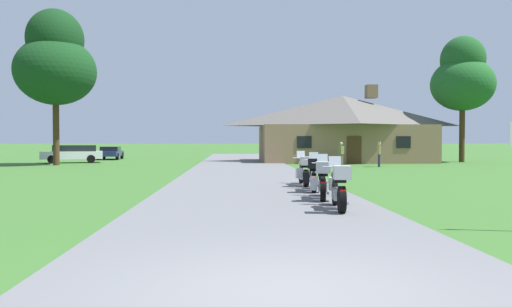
% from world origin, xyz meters
% --- Properties ---
extents(ground_plane, '(500.00, 500.00, 0.00)m').
position_xyz_m(ground_plane, '(0.00, 20.00, 0.00)').
color(ground_plane, '#386628').
extents(asphalt_driveway, '(6.40, 80.00, 0.06)m').
position_xyz_m(asphalt_driveway, '(0.00, 18.00, 0.03)').
color(asphalt_driveway, slate).
rests_on(asphalt_driveway, ground).
extents(motorcycle_black_nearest_to_camera, '(0.68, 2.08, 1.30)m').
position_xyz_m(motorcycle_black_nearest_to_camera, '(1.99, 6.55, 0.62)').
color(motorcycle_black_nearest_to_camera, black).
rests_on(motorcycle_black_nearest_to_camera, asphalt_driveway).
extents(motorcycle_white_second_in_row, '(0.94, 2.07, 1.30)m').
position_xyz_m(motorcycle_white_second_in_row, '(1.97, 8.68, 0.61)').
color(motorcycle_white_second_in_row, black).
rests_on(motorcycle_white_second_in_row, asphalt_driveway).
extents(motorcycle_orange_third_in_row, '(0.92, 2.08, 1.30)m').
position_xyz_m(motorcycle_orange_third_in_row, '(2.09, 11.01, 0.61)').
color(motorcycle_orange_third_in_row, black).
rests_on(motorcycle_orange_third_in_row, asphalt_driveway).
extents(motorcycle_yellow_farthest_in_row, '(0.72, 2.08, 1.30)m').
position_xyz_m(motorcycle_yellow_farthest_in_row, '(2.07, 13.11, 0.61)').
color(motorcycle_yellow_farthest_in_row, black).
rests_on(motorcycle_yellow_farthest_in_row, asphalt_driveway).
extents(stone_lodge, '(14.34, 8.56, 6.41)m').
position_xyz_m(stone_lodge, '(8.51, 35.51, 2.84)').
color(stone_lodge, '#896B4C').
rests_on(stone_lodge, ground).
extents(bystander_tan_shirt_near_lodge, '(0.29, 0.54, 1.69)m').
position_xyz_m(bystander_tan_shirt_near_lodge, '(9.17, 27.24, 0.95)').
color(bystander_tan_shirt_near_lodge, navy).
rests_on(bystander_tan_shirt_near_lodge, ground).
extents(bystander_olive_shirt_beside_signpost, '(0.45, 0.40, 1.67)m').
position_xyz_m(bystander_olive_shirt_beside_signpost, '(6.57, 27.15, 0.93)').
color(bystander_olive_shirt_beside_signpost, '#75664C').
rests_on(bystander_olive_shirt_beside_signpost, ground).
extents(tree_right_of_lodge, '(5.07, 5.07, 10.30)m').
position_xyz_m(tree_right_of_lodge, '(18.14, 34.28, 6.95)').
color(tree_right_of_lodge, '#422D19').
rests_on(tree_right_of_lodge, ground).
extents(tree_left_far, '(5.67, 5.67, 11.12)m').
position_xyz_m(tree_left_far, '(-13.29, 30.55, 7.38)').
color(tree_left_far, '#422D19').
rests_on(tree_left_far, ground).
extents(parked_white_suv_far_left, '(4.92, 3.00, 1.40)m').
position_xyz_m(parked_white_suv_far_left, '(-13.31, 34.30, 0.78)').
color(parked_white_suv_far_left, silver).
rests_on(parked_white_suv_far_left, ground).
extents(parked_navy_sedan_far_left, '(2.10, 4.30, 1.20)m').
position_xyz_m(parked_navy_sedan_far_left, '(-12.09, 41.34, 0.64)').
color(parked_navy_sedan_far_left, navy).
rests_on(parked_navy_sedan_far_left, ground).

